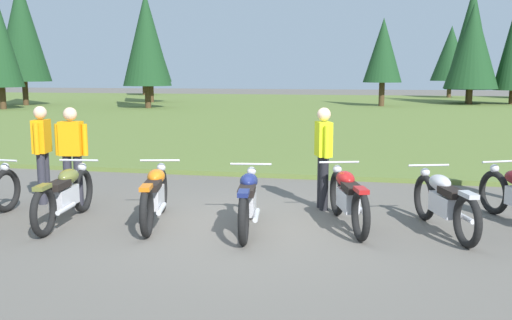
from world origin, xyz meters
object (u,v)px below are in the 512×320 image
(motorcycle_silver, at_px, (444,202))
(rider_with_back_turned, at_px, (42,149))
(motorcycle_red, at_px, (348,197))
(motorcycle_olive, at_px, (65,194))
(rider_near_row_end, at_px, (323,152))
(rider_checking_bike, at_px, (72,151))
(motorcycle_navy, at_px, (248,200))
(motorcycle_orange, at_px, (155,195))

(motorcycle_silver, distance_m, rider_with_back_turned, 6.55)
(motorcycle_red, bearing_deg, motorcycle_silver, -0.89)
(motorcycle_olive, height_order, rider_near_row_end, rider_near_row_end)
(motorcycle_silver, distance_m, rider_near_row_end, 2.14)
(motorcycle_olive, distance_m, rider_near_row_end, 4.07)
(motorcycle_silver, bearing_deg, rider_checking_bike, 177.25)
(motorcycle_navy, bearing_deg, rider_with_back_turned, 166.08)
(motorcycle_navy, bearing_deg, rider_checking_bike, 166.72)
(motorcycle_orange, height_order, rider_checking_bike, rider_checking_bike)
(rider_with_back_turned, bearing_deg, motorcycle_orange, -20.23)
(rider_checking_bike, bearing_deg, motorcycle_red, -3.30)
(motorcycle_navy, xyz_separation_m, rider_near_row_end, (0.92, 1.51, 0.51))
(motorcycle_red, bearing_deg, rider_near_row_end, 113.98)
(motorcycle_orange, distance_m, motorcycle_silver, 4.16)
(rider_checking_bike, xyz_separation_m, rider_with_back_turned, (-0.67, 0.20, 0.00))
(motorcycle_red, height_order, motorcycle_silver, same)
(motorcycle_silver, relative_size, rider_near_row_end, 1.22)
(motorcycle_red, height_order, rider_checking_bike, rider_checking_bike)
(motorcycle_navy, distance_m, rider_near_row_end, 1.84)
(motorcycle_navy, bearing_deg, rider_near_row_end, 58.58)
(motorcycle_olive, distance_m, rider_with_back_turned, 1.63)
(motorcycle_olive, bearing_deg, rider_checking_bike, 112.71)
(motorcycle_silver, bearing_deg, motorcycle_red, 179.11)
(motorcycle_orange, xyz_separation_m, rider_with_back_turned, (-2.37, 0.87, 0.51))
(motorcycle_silver, bearing_deg, rider_near_row_end, 149.67)
(rider_near_row_end, distance_m, rider_with_back_turned, 4.76)
(motorcycle_olive, bearing_deg, motorcycle_orange, 10.89)
(motorcycle_orange, xyz_separation_m, motorcycle_navy, (1.43, -0.07, 0.00))
(motorcycle_orange, xyz_separation_m, rider_checking_bike, (-1.70, 0.67, 0.51))
(motorcycle_silver, height_order, rider_with_back_turned, rider_with_back_turned)
(motorcycle_orange, height_order, rider_with_back_turned, rider_with_back_turned)
(motorcycle_olive, xyz_separation_m, motorcycle_red, (4.12, 0.66, 0.00))
(motorcycle_silver, xyz_separation_m, rider_with_back_turned, (-6.51, 0.48, 0.51))
(rider_near_row_end, bearing_deg, motorcycle_olive, -155.23)
(motorcycle_red, distance_m, rider_with_back_turned, 5.23)
(motorcycle_orange, bearing_deg, motorcycle_silver, 5.39)
(motorcycle_red, xyz_separation_m, rider_checking_bike, (-4.51, 0.26, 0.51))
(motorcycle_olive, relative_size, motorcycle_orange, 1.01)
(motorcycle_silver, xyz_separation_m, rider_near_row_end, (-1.79, 1.05, 0.51))
(motorcycle_olive, height_order, rider_with_back_turned, rider_with_back_turned)
(rider_checking_bike, height_order, rider_near_row_end, same)
(rider_near_row_end, bearing_deg, rider_checking_bike, -169.29)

